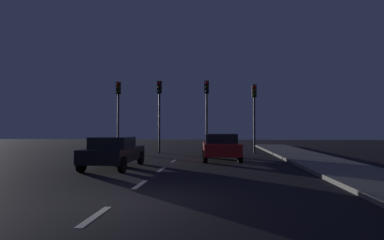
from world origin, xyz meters
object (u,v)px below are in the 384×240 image
Objects in this scene: car_stopped_ahead at (221,146)px; traffic_signal_far_left at (118,103)px; traffic_signal_center_left at (159,103)px; street_lamp_right at (382,62)px; car_adjacent_lane at (114,152)px; traffic_signal_far_right at (254,105)px; traffic_signal_center_right at (207,103)px.

traffic_signal_far_left is at bearing 144.94° from car_stopped_ahead.
car_stopped_ahead is (4.38, -5.21, -2.87)m from traffic_signal_center_left.
traffic_signal_center_left is 0.83× the size of street_lamp_right.
traffic_signal_center_left is (3.04, 0.00, 0.02)m from traffic_signal_far_left.
traffic_signal_far_left reaches higher than car_adjacent_lane.
traffic_signal_center_left is at bearing 130.08° from car_stopped_ahead.
traffic_signal_far_right reaches higher than car_stopped_ahead.
traffic_signal_far_right is at bearing 65.20° from car_stopped_ahead.
traffic_signal_far_left reaches higher than traffic_signal_far_right.
traffic_signal_far_left is 1.00× the size of traffic_signal_center_right.
car_stopped_ahead is (7.42, -5.21, -2.85)m from traffic_signal_far_left.
street_lamp_right reaches higher than traffic_signal_center_left.
street_lamp_right is at bearing -65.30° from traffic_signal_center_right.
traffic_signal_center_left is at bearing 125.85° from street_lamp_right.
car_stopped_ahead is at bearing 41.61° from car_adjacent_lane.
traffic_signal_center_left is 7.39m from car_stopped_ahead.
traffic_signal_center_right is at bearing 100.44° from car_stopped_ahead.
street_lamp_right is (5.03, -7.82, 3.06)m from car_stopped_ahead.
traffic_signal_far_left is 1.21× the size of car_adjacent_lane.
street_lamp_right reaches higher than traffic_signal_far_left.
street_lamp_right reaches higher than car_stopped_ahead.
traffic_signal_far_left is 6.46m from traffic_signal_center_right.
street_lamp_right is (12.45, -13.03, 0.20)m from traffic_signal_far_left.
street_lamp_right is at bearing -57.24° from car_stopped_ahead.
traffic_signal_far_left reaches higher than car_stopped_ahead.
traffic_signal_center_left reaches higher than traffic_signal_far_right.
traffic_signal_center_right is 1.14× the size of car_stopped_ahead.
traffic_signal_center_right is at bearing 0.00° from traffic_signal_far_left.
traffic_signal_far_right is at bearing 52.83° from car_adjacent_lane.
car_stopped_ahead is at bearing -35.06° from traffic_signal_far_left.
traffic_signal_center_right reaches higher than traffic_signal_far_left.
traffic_signal_far_right is (3.37, -0.00, -0.20)m from traffic_signal_center_right.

